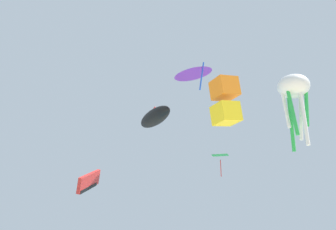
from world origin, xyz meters
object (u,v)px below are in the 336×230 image
at_px(kite_inflatable_black, 155,117).
at_px(kite_octopus_white, 294,90).
at_px(kite_box_orange, 225,101).
at_px(kite_delta_purple, 193,71).
at_px(kite_diamond_green, 220,156).
at_px(kite_parafoil_red, 89,181).

distance_m(kite_inflatable_black, kite_octopus_white, 19.29).
bearing_deg(kite_inflatable_black, kite_box_orange, 164.43).
height_order(kite_delta_purple, kite_octopus_white, kite_delta_purple).
bearing_deg(kite_box_orange, kite_diamond_green, -32.85).
distance_m(kite_octopus_white, kite_diamond_green, 15.35).
bearing_deg(kite_octopus_white, kite_parafoil_red, -22.53).
bearing_deg(kite_diamond_green, kite_parafoil_red, 19.99).
height_order(kite_box_orange, kite_inflatable_black, kite_inflatable_black).
distance_m(kite_parafoil_red, kite_diamond_green, 15.55).
xyz_separation_m(kite_box_orange, kite_inflatable_black, (-3.89, 22.29, 6.58)).
bearing_deg(kite_delta_purple, kite_diamond_green, -66.82).
bearing_deg(kite_inflatable_black, kite_diamond_green, -119.72).
bearing_deg(kite_parafoil_red, kite_inflatable_black, 114.07).
relative_size(kite_inflatable_black, kite_parafoil_red, 1.22).
bearing_deg(kite_diamond_green, kite_box_orange, 96.90).
height_order(kite_delta_purple, kite_box_orange, kite_delta_purple).
height_order(kite_inflatable_black, kite_diamond_green, kite_inflatable_black).
bearing_deg(kite_diamond_green, kite_inflatable_black, 13.01).
relative_size(kite_box_orange, kite_diamond_green, 1.15).
bearing_deg(kite_inflatable_black, kite_octopus_white, -168.80).
bearing_deg(kite_delta_purple, kite_octopus_white, -170.73).
distance_m(kite_delta_purple, kite_diamond_green, 10.67).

